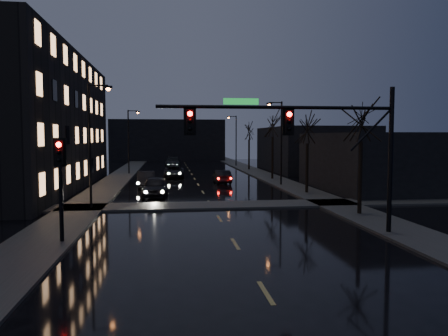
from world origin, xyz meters
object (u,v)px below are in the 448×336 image
object	(u,v)px
oncoming_car_b	(146,180)
oncoming_car_c	(174,172)
oncoming_car_d	(173,162)
oncoming_car_a	(155,187)
lead_car	(222,177)

from	to	relation	value
oncoming_car_b	oncoming_car_c	world-z (taller)	oncoming_car_b
oncoming_car_b	oncoming_car_d	xyz separation A→B (m)	(2.72, 26.20, 0.08)
oncoming_car_a	oncoming_car_b	bearing A→B (deg)	101.69
oncoming_car_c	oncoming_car_d	world-z (taller)	oncoming_car_d
oncoming_car_d	oncoming_car_c	bearing A→B (deg)	-87.62
oncoming_car_a	oncoming_car_b	world-z (taller)	oncoming_car_a
oncoming_car_b	oncoming_car_a	bearing A→B (deg)	-85.91
oncoming_car_d	lead_car	bearing A→B (deg)	-76.24
oncoming_car_b	lead_car	size ratio (longest dim) A/B	1.11
oncoming_car_b	oncoming_car_d	bearing A→B (deg)	79.14
oncoming_car_c	oncoming_car_d	bearing A→B (deg)	91.62
oncoming_car_a	oncoming_car_b	size ratio (longest dim) A/B	1.03
oncoming_car_a	lead_car	size ratio (longest dim) A/B	1.14
oncoming_car_a	oncoming_car_b	xyz separation A→B (m)	(-1.00, 6.32, -0.05)
oncoming_car_c	lead_car	world-z (taller)	oncoming_car_c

